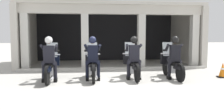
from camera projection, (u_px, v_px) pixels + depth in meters
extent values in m
plane|color=#A8A59E|center=(106.00, 68.00, 11.31)|extent=(80.00, 80.00, 0.00)
cube|color=black|center=(106.00, 37.00, 15.02)|extent=(9.30, 0.24, 3.08)
cube|color=#BCB7AD|center=(113.00, 10.00, 10.97)|extent=(9.30, 0.36, 0.44)
cube|color=#BCB7AD|center=(109.00, 8.00, 12.84)|extent=(9.30, 4.53, 0.16)
cube|color=#BCB7AD|center=(27.00, 37.00, 12.44)|extent=(0.30, 4.53, 3.08)
cube|color=#BCB7AD|center=(185.00, 37.00, 13.51)|extent=(0.30, 4.53, 3.08)
cube|color=beige|center=(25.00, 42.00, 10.62)|extent=(0.35, 0.36, 2.64)
cube|color=beige|center=(85.00, 42.00, 10.94)|extent=(0.35, 0.36, 2.64)
cube|color=beige|center=(141.00, 41.00, 11.27)|extent=(0.35, 0.36, 2.64)
cube|color=beige|center=(194.00, 41.00, 11.59)|extent=(0.35, 0.36, 2.64)
cube|color=#B7B5AD|center=(115.00, 69.00, 10.72)|extent=(8.90, 0.24, 0.12)
cylinder|color=black|center=(53.00, 69.00, 8.75)|extent=(0.09, 0.64, 0.64)
cylinder|color=black|center=(47.00, 76.00, 7.37)|extent=(0.09, 0.64, 0.64)
cube|color=black|center=(53.00, 64.00, 8.73)|extent=(0.14, 0.44, 0.08)
cube|color=silver|center=(50.00, 71.00, 8.00)|extent=(0.28, 0.44, 0.28)
cube|color=black|center=(50.00, 67.00, 8.04)|extent=(0.18, 1.24, 0.16)
ellipsoid|color=#1E2338|center=(51.00, 61.00, 8.25)|extent=(0.26, 0.48, 0.22)
cube|color=black|center=(49.00, 66.00, 7.86)|extent=(0.24, 0.52, 0.10)
cube|color=black|center=(47.00, 70.00, 7.41)|extent=(0.16, 0.48, 0.10)
cylinder|color=silver|center=(53.00, 63.00, 8.67)|extent=(0.05, 0.24, 0.53)
cube|color=black|center=(52.00, 60.00, 8.60)|extent=(0.52, 0.16, 0.44)
sphere|color=silver|center=(53.00, 59.00, 8.70)|extent=(0.18, 0.18, 0.18)
cube|color=silver|center=(52.00, 50.00, 8.55)|extent=(0.40, 0.14, 0.54)
cylinder|color=silver|center=(52.00, 55.00, 8.48)|extent=(0.62, 0.04, 0.04)
cylinder|color=silver|center=(52.00, 78.00, 7.69)|extent=(0.07, 0.55, 0.07)
cube|color=black|center=(49.00, 54.00, 7.81)|extent=(0.36, 0.22, 0.60)
cube|color=#14193F|center=(49.00, 53.00, 7.92)|extent=(0.05, 0.02, 0.32)
sphere|color=#936B51|center=(49.00, 41.00, 7.79)|extent=(0.21, 0.21, 0.21)
sphere|color=silver|center=(49.00, 40.00, 7.78)|extent=(0.26, 0.26, 0.26)
cylinder|color=black|center=(53.00, 63.00, 7.87)|extent=(0.26, 0.29, 0.17)
cylinder|color=black|center=(55.00, 71.00, 7.90)|extent=(0.12, 0.12, 0.53)
cube|color=black|center=(56.00, 80.00, 7.94)|extent=(0.11, 0.26, 0.12)
cylinder|color=black|center=(45.00, 63.00, 7.84)|extent=(0.26, 0.29, 0.17)
cylinder|color=black|center=(44.00, 71.00, 7.85)|extent=(0.12, 0.12, 0.53)
cube|color=black|center=(44.00, 80.00, 7.89)|extent=(0.11, 0.26, 0.12)
cylinder|color=black|center=(56.00, 48.00, 8.04)|extent=(0.19, 0.48, 0.31)
sphere|color=black|center=(58.00, 51.00, 8.26)|extent=(0.09, 0.09, 0.09)
cylinder|color=black|center=(43.00, 48.00, 7.99)|extent=(0.19, 0.48, 0.31)
sphere|color=black|center=(43.00, 51.00, 8.20)|extent=(0.09, 0.09, 0.09)
cylinder|color=black|center=(92.00, 68.00, 9.01)|extent=(0.09, 0.64, 0.64)
cylinder|color=black|center=(93.00, 74.00, 7.62)|extent=(0.09, 0.64, 0.64)
cube|color=black|center=(92.00, 63.00, 8.99)|extent=(0.14, 0.44, 0.08)
cube|color=silver|center=(93.00, 70.00, 8.26)|extent=(0.28, 0.44, 0.28)
cube|color=black|center=(93.00, 66.00, 8.30)|extent=(0.18, 1.24, 0.16)
ellipsoid|color=#B2B2B7|center=(92.00, 61.00, 8.50)|extent=(0.26, 0.48, 0.22)
cube|color=black|center=(93.00, 65.00, 8.12)|extent=(0.24, 0.52, 0.10)
cube|color=black|center=(93.00, 69.00, 7.67)|extent=(0.16, 0.48, 0.10)
cylinder|color=silver|center=(92.00, 62.00, 8.93)|extent=(0.05, 0.24, 0.53)
cube|color=black|center=(92.00, 59.00, 8.86)|extent=(0.52, 0.16, 0.44)
sphere|color=silver|center=(92.00, 58.00, 8.96)|extent=(0.18, 0.18, 0.18)
cube|color=silver|center=(92.00, 49.00, 8.81)|extent=(0.40, 0.14, 0.54)
cylinder|color=silver|center=(92.00, 54.00, 8.74)|extent=(0.62, 0.04, 0.04)
cylinder|color=silver|center=(96.00, 77.00, 7.95)|extent=(0.07, 0.55, 0.07)
cube|color=black|center=(93.00, 54.00, 8.06)|extent=(0.36, 0.22, 0.60)
cube|color=#591414|center=(93.00, 53.00, 8.18)|extent=(0.05, 0.02, 0.32)
sphere|color=tan|center=(93.00, 41.00, 8.05)|extent=(0.21, 0.21, 0.21)
sphere|color=#191E38|center=(93.00, 40.00, 8.04)|extent=(0.26, 0.26, 0.26)
cylinder|color=black|center=(97.00, 62.00, 8.13)|extent=(0.26, 0.29, 0.17)
cylinder|color=black|center=(98.00, 70.00, 8.16)|extent=(0.12, 0.12, 0.53)
cube|color=black|center=(98.00, 79.00, 8.19)|extent=(0.11, 0.26, 0.12)
cylinder|color=black|center=(89.00, 62.00, 8.09)|extent=(0.26, 0.29, 0.17)
cylinder|color=black|center=(87.00, 70.00, 8.11)|extent=(0.12, 0.12, 0.53)
cube|color=black|center=(87.00, 79.00, 8.15)|extent=(0.11, 0.26, 0.12)
cylinder|color=black|center=(98.00, 48.00, 8.30)|extent=(0.19, 0.48, 0.31)
sphere|color=black|center=(99.00, 51.00, 8.52)|extent=(0.09, 0.09, 0.09)
cylinder|color=black|center=(86.00, 48.00, 8.25)|extent=(0.19, 0.48, 0.31)
sphere|color=black|center=(85.00, 51.00, 8.46)|extent=(0.09, 0.09, 0.09)
cylinder|color=black|center=(129.00, 68.00, 9.21)|extent=(0.09, 0.64, 0.64)
cylinder|color=black|center=(137.00, 73.00, 7.82)|extent=(0.09, 0.64, 0.64)
cube|color=black|center=(129.00, 62.00, 9.19)|extent=(0.14, 0.44, 0.08)
cube|color=silver|center=(133.00, 69.00, 8.46)|extent=(0.28, 0.44, 0.28)
cube|color=black|center=(133.00, 65.00, 8.50)|extent=(0.18, 1.24, 0.16)
ellipsoid|color=#1E2338|center=(132.00, 60.00, 8.70)|extent=(0.26, 0.48, 0.22)
cube|color=black|center=(134.00, 64.00, 8.31)|extent=(0.24, 0.52, 0.10)
cube|color=black|center=(137.00, 68.00, 7.87)|extent=(0.16, 0.48, 0.10)
cylinder|color=silver|center=(130.00, 62.00, 9.13)|extent=(0.05, 0.24, 0.53)
cube|color=black|center=(130.00, 59.00, 9.06)|extent=(0.52, 0.16, 0.44)
sphere|color=silver|center=(129.00, 58.00, 9.15)|extent=(0.18, 0.18, 0.18)
cube|color=silver|center=(130.00, 49.00, 9.00)|extent=(0.40, 0.14, 0.54)
cylinder|color=silver|center=(130.00, 54.00, 8.94)|extent=(0.62, 0.04, 0.04)
cylinder|color=silver|center=(138.00, 76.00, 8.14)|extent=(0.07, 0.55, 0.07)
cube|color=black|center=(134.00, 53.00, 8.26)|extent=(0.36, 0.22, 0.60)
cube|color=#591414|center=(133.00, 52.00, 8.38)|extent=(0.05, 0.02, 0.32)
sphere|color=tan|center=(134.00, 41.00, 8.24)|extent=(0.21, 0.21, 0.21)
sphere|color=black|center=(134.00, 40.00, 8.24)|extent=(0.26, 0.26, 0.26)
cylinder|color=black|center=(138.00, 62.00, 8.32)|extent=(0.26, 0.29, 0.17)
cylinder|color=black|center=(139.00, 69.00, 8.35)|extent=(0.12, 0.12, 0.53)
cube|color=black|center=(139.00, 78.00, 8.39)|extent=(0.11, 0.26, 0.12)
cylinder|color=black|center=(130.00, 62.00, 8.29)|extent=(0.26, 0.29, 0.17)
cylinder|color=black|center=(128.00, 69.00, 8.31)|extent=(0.12, 0.12, 0.53)
cube|color=black|center=(128.00, 78.00, 8.34)|extent=(0.11, 0.26, 0.12)
cylinder|color=black|center=(139.00, 48.00, 8.50)|extent=(0.19, 0.48, 0.31)
sphere|color=black|center=(138.00, 50.00, 8.72)|extent=(0.09, 0.09, 0.09)
cylinder|color=black|center=(127.00, 48.00, 8.45)|extent=(0.19, 0.48, 0.31)
sphere|color=black|center=(125.00, 50.00, 8.66)|extent=(0.09, 0.09, 0.09)
cylinder|color=black|center=(166.00, 67.00, 9.26)|extent=(0.09, 0.64, 0.64)
cylinder|color=black|center=(180.00, 73.00, 7.88)|extent=(0.09, 0.64, 0.64)
cube|color=black|center=(166.00, 62.00, 9.24)|extent=(0.14, 0.44, 0.08)
cube|color=silver|center=(173.00, 69.00, 8.52)|extent=(0.28, 0.44, 0.28)
cube|color=black|center=(173.00, 65.00, 8.55)|extent=(0.18, 1.24, 0.16)
ellipsoid|color=black|center=(171.00, 60.00, 8.76)|extent=(0.26, 0.48, 0.22)
cube|color=black|center=(175.00, 64.00, 8.37)|extent=(0.24, 0.52, 0.10)
cube|color=black|center=(180.00, 68.00, 7.92)|extent=(0.16, 0.48, 0.10)
cylinder|color=silver|center=(167.00, 62.00, 9.18)|extent=(0.05, 0.24, 0.53)
cube|color=black|center=(167.00, 58.00, 9.11)|extent=(0.52, 0.16, 0.44)
sphere|color=silver|center=(166.00, 58.00, 9.21)|extent=(0.18, 0.18, 0.18)
cube|color=silver|center=(168.00, 49.00, 9.06)|extent=(0.40, 0.14, 0.54)
cylinder|color=silver|center=(168.00, 54.00, 9.00)|extent=(0.62, 0.04, 0.04)
cylinder|color=silver|center=(180.00, 75.00, 8.20)|extent=(0.07, 0.55, 0.07)
cube|color=black|center=(175.00, 53.00, 8.32)|extent=(0.36, 0.22, 0.60)
cube|color=black|center=(174.00, 52.00, 8.43)|extent=(0.05, 0.02, 0.32)
sphere|color=#936B51|center=(175.00, 41.00, 8.30)|extent=(0.21, 0.21, 0.21)
sphere|color=black|center=(175.00, 40.00, 8.30)|extent=(0.26, 0.26, 0.26)
cylinder|color=black|center=(178.00, 61.00, 8.38)|extent=(0.26, 0.29, 0.17)
cylinder|color=black|center=(180.00, 69.00, 8.41)|extent=(0.12, 0.12, 0.53)
cube|color=black|center=(179.00, 77.00, 8.45)|extent=(0.11, 0.26, 0.12)
cylinder|color=black|center=(171.00, 62.00, 8.35)|extent=(0.26, 0.29, 0.17)
cylinder|color=black|center=(169.00, 69.00, 8.36)|extent=(0.12, 0.12, 0.53)
cube|color=black|center=(169.00, 78.00, 8.40)|extent=(0.11, 0.26, 0.12)
cylinder|color=black|center=(178.00, 48.00, 8.55)|extent=(0.19, 0.48, 0.31)
sphere|color=black|center=(177.00, 50.00, 8.78)|extent=(0.09, 0.09, 0.09)
cylinder|color=black|center=(167.00, 48.00, 8.50)|extent=(0.19, 0.48, 0.31)
sphere|color=black|center=(164.00, 50.00, 8.71)|extent=(0.09, 0.09, 0.09)
cube|color=black|center=(222.00, 77.00, 8.78)|extent=(0.34, 0.34, 0.04)
cone|color=orange|center=(223.00, 69.00, 8.76)|extent=(0.28, 0.28, 0.55)
cylinder|color=white|center=(223.00, 69.00, 8.75)|extent=(0.17, 0.17, 0.06)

